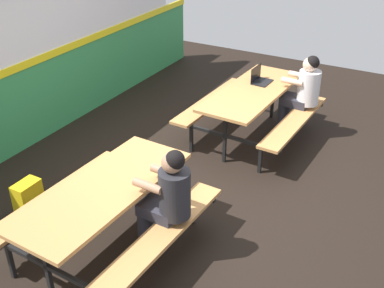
% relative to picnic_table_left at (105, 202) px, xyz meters
% --- Properties ---
extents(ground_plane, '(10.00, 10.00, 0.02)m').
position_rel_picnic_table_left_xyz_m(ground_plane, '(1.43, -0.13, -0.59)').
color(ground_plane, black).
extents(accent_backdrop, '(8.00, 0.14, 2.60)m').
position_rel_picnic_table_left_xyz_m(accent_backdrop, '(1.43, 2.33, 0.67)').
color(accent_backdrop, '#338C4C').
rests_on(accent_backdrop, ground).
extents(picnic_table_left, '(1.96, 1.62, 0.74)m').
position_rel_picnic_table_left_xyz_m(picnic_table_left, '(0.00, 0.00, 0.00)').
color(picnic_table_left, tan).
rests_on(picnic_table_left, ground).
extents(picnic_table_right, '(1.96, 1.62, 0.74)m').
position_rel_picnic_table_left_xyz_m(picnic_table_right, '(2.87, -0.31, 0.00)').
color(picnic_table_right, tan).
rests_on(picnic_table_right, ground).
extents(student_nearer, '(0.37, 0.53, 1.21)m').
position_rel_picnic_table_left_xyz_m(student_nearer, '(0.23, -0.57, 0.13)').
color(student_nearer, '#2D2D38').
rests_on(student_nearer, ground).
extents(student_further, '(0.37, 0.53, 1.21)m').
position_rel_picnic_table_left_xyz_m(student_further, '(3.30, -0.89, 0.13)').
color(student_further, '#2D2D38').
rests_on(student_further, ground).
extents(laptop_dark, '(0.33, 0.23, 0.22)m').
position_rel_picnic_table_left_xyz_m(laptop_dark, '(3.18, -0.29, 0.21)').
color(laptop_dark, black).
rests_on(laptop_dark, picnic_table_right).
extents(backpack_dark, '(0.30, 0.22, 0.44)m').
position_rel_picnic_table_left_xyz_m(backpack_dark, '(-0.01, 1.09, -0.36)').
color(backpack_dark, yellow).
rests_on(backpack_dark, ground).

